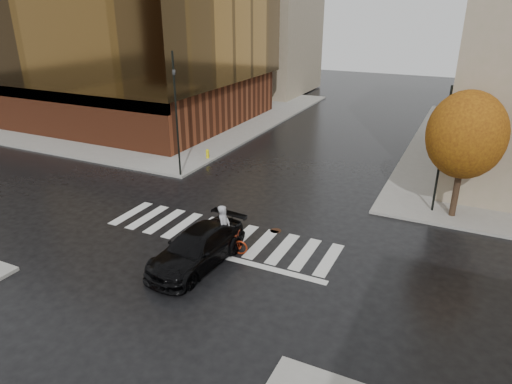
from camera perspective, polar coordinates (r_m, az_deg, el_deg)
ground at (r=21.99m, az=-5.14°, el=-5.82°), size 120.00×120.00×0.00m
sidewalk_nw at (r=49.83m, az=-13.84°, el=9.91°), size 30.00×30.00×0.15m
crosswalk at (r=22.36m, az=-4.49°, el=-5.27°), size 12.00×3.00×0.01m
office_glass at (r=47.20m, az=-18.21°, el=18.89°), size 27.00×19.00×16.00m
building_nw_far at (r=59.55m, az=-0.30°, el=22.27°), size 14.00×12.00×20.00m
tree_ne_a at (r=24.63m, az=24.79°, el=6.47°), size 3.80×3.80×6.50m
sedan at (r=19.68m, az=-7.40°, el=-7.01°), size 2.60×5.45×1.53m
cyclist at (r=20.49m, az=-3.84°, el=-5.58°), size 2.08×1.02×2.27m
traffic_light_nw at (r=28.71m, az=-9.99°, el=10.48°), size 0.22×0.19×7.70m
traffic_light_ne at (r=25.02m, az=22.31°, el=5.62°), size 0.19×0.21×6.61m
fire_hydrant at (r=32.82m, az=-6.09°, el=4.85°), size 0.24×0.24×0.66m
manhole at (r=22.63m, az=2.47°, el=-4.86°), size 0.58×0.58×0.01m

